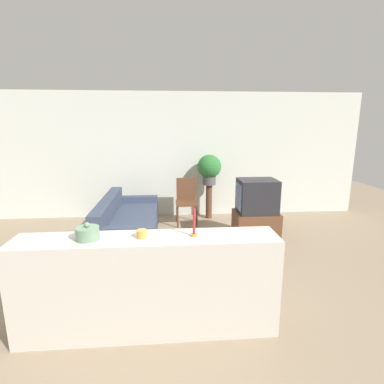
{
  "coord_description": "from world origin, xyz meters",
  "views": [
    {
      "loc": [
        0.21,
        -3.15,
        2.02
      ],
      "look_at": [
        0.63,
        1.99,
        0.85
      ],
      "focal_mm": 28.0,
      "sensor_mm": 36.0,
      "label": 1
    }
  ],
  "objects_px": {
    "couch": "(128,226)",
    "decorative_bowl": "(87,233)",
    "television": "(257,196)",
    "potted_plant": "(209,168)",
    "wooden_chair": "(186,199)"
  },
  "relations": [
    {
      "from": "couch",
      "to": "wooden_chair",
      "type": "relative_size",
      "value": 2.16
    },
    {
      "from": "wooden_chair",
      "to": "couch",
      "type": "bearing_deg",
      "value": -139.32
    },
    {
      "from": "potted_plant",
      "to": "decorative_bowl",
      "type": "relative_size",
      "value": 3.0
    },
    {
      "from": "couch",
      "to": "television",
      "type": "relative_size",
      "value": 3.11
    },
    {
      "from": "television",
      "to": "decorative_bowl",
      "type": "distance_m",
      "value": 3.16
    },
    {
      "from": "couch",
      "to": "wooden_chair",
      "type": "bearing_deg",
      "value": 40.68
    },
    {
      "from": "couch",
      "to": "wooden_chair",
      "type": "distance_m",
      "value": 1.45
    },
    {
      "from": "television",
      "to": "potted_plant",
      "type": "height_order",
      "value": "potted_plant"
    },
    {
      "from": "couch",
      "to": "television",
      "type": "height_order",
      "value": "television"
    },
    {
      "from": "wooden_chair",
      "to": "decorative_bowl",
      "type": "height_order",
      "value": "decorative_bowl"
    },
    {
      "from": "couch",
      "to": "decorative_bowl",
      "type": "xyz_separation_m",
      "value": [
        -0.04,
        -2.35,
        0.76
      ]
    },
    {
      "from": "couch",
      "to": "decorative_bowl",
      "type": "distance_m",
      "value": 2.47
    },
    {
      "from": "couch",
      "to": "decorative_bowl",
      "type": "height_order",
      "value": "decorative_bowl"
    },
    {
      "from": "couch",
      "to": "television",
      "type": "bearing_deg",
      "value": -3.86
    },
    {
      "from": "wooden_chair",
      "to": "potted_plant",
      "type": "distance_m",
      "value": 0.85
    }
  ]
}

